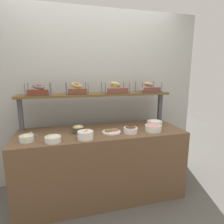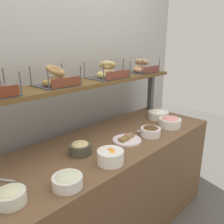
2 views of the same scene
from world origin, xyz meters
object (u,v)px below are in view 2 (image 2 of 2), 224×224
at_px(bowl_hummus, 81,148).
at_px(bagel_basket_everything, 56,79).
at_px(bowl_cream_cheese, 158,114).
at_px(bagel_basket_plain, 108,72).
at_px(bowl_chocolate_spread, 151,131).
at_px(bowl_fruit_salad, 111,156).
at_px(bowl_potato_salad, 11,196).
at_px(bowl_lox_spread, 170,122).
at_px(bagel_basket_sesame, 141,68).
at_px(bowl_scallion_spread, 67,180).
at_px(serving_plate_white, 127,140).
at_px(serving_spoon_by_edge, 141,130).

height_order(bowl_hummus, bagel_basket_everything, bagel_basket_everything).
xyz_separation_m(bowl_hummus, bowl_cream_cheese, (0.99, 0.03, -0.00)).
xyz_separation_m(bowl_cream_cheese, bagel_basket_plain, (-0.48, 0.22, 0.43)).
bearing_deg(bowl_chocolate_spread, bagel_basket_everything, 143.07).
relative_size(bowl_hummus, bowl_cream_cheese, 0.76).
bearing_deg(bowl_fruit_salad, bowl_chocolate_spread, 7.38).
distance_m(bowl_potato_salad, bowl_cream_cheese, 1.54).
xyz_separation_m(bowl_chocolate_spread, bagel_basket_everything, (-0.57, 0.43, 0.44)).
height_order(bowl_lox_spread, bagel_basket_sesame, bagel_basket_sesame).
bearing_deg(bowl_potato_salad, bowl_lox_spread, -0.58).
bearing_deg(bowl_chocolate_spread, bowl_fruit_salad, -172.62).
relative_size(bowl_lox_spread, bagel_basket_plain, 0.60).
distance_m(bowl_cream_cheese, bagel_basket_everything, 1.09).
xyz_separation_m(bowl_scallion_spread, bowl_fruit_salad, (0.33, 0.01, 0.01)).
distance_m(bagel_basket_plain, bagel_basket_sesame, 0.48).
height_order(bowl_chocolate_spread, bowl_hummus, bowl_hummus).
xyz_separation_m(serving_plate_white, serving_spoon_by_edge, (0.24, 0.05, -0.00)).
distance_m(bowl_chocolate_spread, bowl_hummus, 0.61).
distance_m(bowl_potato_salad, bowl_lox_spread, 1.41).
bearing_deg(serving_spoon_by_edge, bowl_potato_salad, -174.47).
height_order(bowl_cream_cheese, bowl_fruit_salad, bowl_fruit_salad).
bearing_deg(bowl_potato_salad, bagel_basket_sesame, 15.10).
bearing_deg(bowl_cream_cheese, bowl_hummus, -178.13).
bearing_deg(bagel_basket_everything, bowl_hummus, -93.86).
relative_size(bowl_potato_salad, bagel_basket_plain, 0.43).
xyz_separation_m(bowl_chocolate_spread, bowl_potato_salad, (-1.12, 0.01, -0.00)).
bearing_deg(bowl_chocolate_spread, bowl_scallion_spread, -174.93).
height_order(bowl_chocolate_spread, bowl_fruit_salad, bowl_fruit_salad).
xyz_separation_m(bowl_cream_cheese, bowl_fruit_salad, (-0.94, -0.26, 0.00)).
bearing_deg(serving_plate_white, bowl_potato_salad, -176.00).
height_order(bowl_chocolate_spread, bowl_cream_cheese, bowl_cream_cheese).
height_order(bowl_fruit_salad, bagel_basket_plain, bagel_basket_plain).
relative_size(bowl_chocolate_spread, bowl_lox_spread, 0.82).
relative_size(bowl_fruit_salad, bagel_basket_sesame, 0.57).
distance_m(bowl_scallion_spread, bagel_basket_plain, 1.03).
bearing_deg(bagel_basket_sesame, bagel_basket_plain, -179.08).
xyz_separation_m(bowl_hummus, bowl_lox_spread, (0.87, -0.17, 0.00)).
bearing_deg(bowl_hummus, bowl_fruit_salad, -76.74).
height_order(bowl_potato_salad, serving_plate_white, bowl_potato_salad).
distance_m(bowl_fruit_salad, bagel_basket_plain, 0.79).
distance_m(bowl_cream_cheese, bagel_basket_sesame, 0.49).
bearing_deg(serving_spoon_by_edge, bowl_lox_spread, -26.59).
height_order(bowl_chocolate_spread, bagel_basket_plain, bagel_basket_plain).
bearing_deg(bowl_scallion_spread, bagel_basket_everything, 59.71).
distance_m(bowl_lox_spread, bagel_basket_sesame, 0.62).
bearing_deg(bagel_basket_everything, bowl_fruit_salad, -85.85).
bearing_deg(bowl_fruit_salad, bowl_lox_spread, 4.30).
xyz_separation_m(bowl_scallion_spread, serving_spoon_by_edge, (0.90, 0.20, -0.03)).
distance_m(bowl_scallion_spread, serving_spoon_by_edge, 0.92).
relative_size(bowl_lox_spread, bagel_basket_everything, 0.69).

